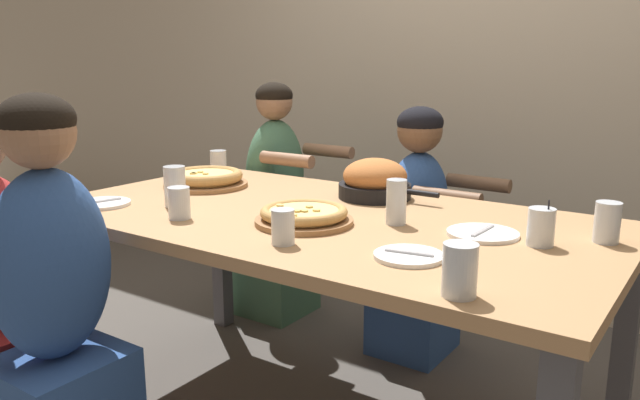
# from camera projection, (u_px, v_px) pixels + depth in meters

# --- Properties ---
(dining_table) EXTENTS (1.93, 1.04, 0.79)m
(dining_table) POSITION_uv_depth(u_px,v_px,m) (320.00, 238.00, 2.12)
(dining_table) COLOR tan
(dining_table) RESTS_ON ground
(pizza_board_main) EXTENTS (0.31, 0.31, 0.05)m
(pizza_board_main) POSITION_uv_depth(u_px,v_px,m) (304.00, 215.00, 1.97)
(pizza_board_main) COLOR #996B42
(pizza_board_main) RESTS_ON dining_table
(pizza_board_second) EXTENTS (0.34, 0.34, 0.07)m
(pizza_board_second) POSITION_uv_depth(u_px,v_px,m) (206.00, 178.00, 2.56)
(pizza_board_second) COLOR #996B42
(pizza_board_second) RESTS_ON dining_table
(skillet_bowl) EXTENTS (0.40, 0.27, 0.15)m
(skillet_bowl) POSITION_uv_depth(u_px,v_px,m) (375.00, 181.00, 2.34)
(skillet_bowl) COLOR black
(skillet_bowl) RESTS_ON dining_table
(empty_plate_a) EXTENTS (0.19, 0.19, 0.02)m
(empty_plate_a) POSITION_uv_depth(u_px,v_px,m) (409.00, 256.00, 1.64)
(empty_plate_a) COLOR white
(empty_plate_a) RESTS_ON dining_table
(empty_plate_b) EXTENTS (0.20, 0.20, 0.02)m
(empty_plate_b) POSITION_uv_depth(u_px,v_px,m) (102.00, 203.00, 2.24)
(empty_plate_b) COLOR white
(empty_plate_b) RESTS_ON dining_table
(empty_plate_c) EXTENTS (0.21, 0.21, 0.02)m
(empty_plate_c) POSITION_uv_depth(u_px,v_px,m) (483.00, 233.00, 1.85)
(empty_plate_c) COLOR white
(empty_plate_c) RESTS_ON dining_table
(cocktail_glass_blue) EXTENTS (0.08, 0.08, 0.13)m
(cocktail_glass_blue) POSITION_uv_depth(u_px,v_px,m) (541.00, 229.00, 1.74)
(cocktail_glass_blue) COLOR silver
(cocktail_glass_blue) RESTS_ON dining_table
(drinking_glass_a) EXTENTS (0.08, 0.08, 0.14)m
(drinking_glass_a) POSITION_uv_depth(u_px,v_px,m) (175.00, 189.00, 2.20)
(drinking_glass_a) COLOR silver
(drinking_glass_a) RESTS_ON dining_table
(drinking_glass_b) EXTENTS (0.08, 0.08, 0.12)m
(drinking_glass_b) POSITION_uv_depth(u_px,v_px,m) (460.00, 273.00, 1.36)
(drinking_glass_b) COLOR silver
(drinking_glass_b) RESTS_ON dining_table
(drinking_glass_c) EXTENTS (0.06, 0.06, 0.14)m
(drinking_glass_c) POSITION_uv_depth(u_px,v_px,m) (396.00, 205.00, 1.97)
(drinking_glass_c) COLOR silver
(drinking_glass_c) RESTS_ON dining_table
(drinking_glass_d) EXTENTS (0.07, 0.07, 0.12)m
(drinking_glass_d) POSITION_uv_depth(u_px,v_px,m) (607.00, 225.00, 1.77)
(drinking_glass_d) COLOR silver
(drinking_glass_d) RESTS_ON dining_table
(drinking_glass_e) EXTENTS (0.07, 0.07, 0.11)m
(drinking_glass_e) POSITION_uv_depth(u_px,v_px,m) (179.00, 205.00, 2.04)
(drinking_glass_e) COLOR silver
(drinking_glass_e) RESTS_ON dining_table
(drinking_glass_f) EXTENTS (0.07, 0.07, 0.11)m
(drinking_glass_f) POSITION_uv_depth(u_px,v_px,m) (218.00, 162.00, 2.85)
(drinking_glass_f) COLOR silver
(drinking_glass_f) RESTS_ON dining_table
(drinking_glass_g) EXTENTS (0.07, 0.07, 0.10)m
(drinking_glass_g) POSITION_uv_depth(u_px,v_px,m) (283.00, 228.00, 1.75)
(drinking_glass_g) COLOR silver
(drinking_glass_g) RESTS_ON dining_table
(diner_near_midleft) EXTENTS (0.51, 0.40, 1.21)m
(diner_near_midleft) POSITION_uv_depth(u_px,v_px,m) (56.00, 322.00, 1.79)
(diner_near_midleft) COLOR #2D5193
(diner_near_midleft) RESTS_ON ground
(diner_far_center) EXTENTS (0.51, 0.40, 1.11)m
(diner_far_center) POSITION_uv_depth(u_px,v_px,m) (417.00, 243.00, 2.75)
(diner_far_center) COLOR #2D5193
(diner_far_center) RESTS_ON ground
(diner_far_left) EXTENTS (0.51, 0.40, 1.19)m
(diner_far_left) POSITION_uv_depth(u_px,v_px,m) (277.00, 212.00, 3.18)
(diner_far_left) COLOR #477556
(diner_far_left) RESTS_ON ground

